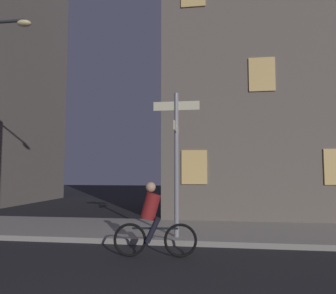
% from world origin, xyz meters
% --- Properties ---
extents(sidewalk_kerb, '(40.00, 3.42, 0.14)m').
position_xyz_m(sidewalk_kerb, '(0.00, 7.35, 0.07)').
color(sidewalk_kerb, gray).
rests_on(sidewalk_kerb, ground_plane).
extents(signpost, '(1.25, 1.11, 3.82)m').
position_xyz_m(signpost, '(0.38, 6.08, 2.35)').
color(signpost, gray).
rests_on(signpost, sidewalk_kerb).
extents(cyclist, '(1.82, 0.36, 1.61)m').
position_xyz_m(cyclist, '(0.03, 4.58, 0.75)').
color(cyclist, black).
rests_on(cyclist, ground_plane).
extents(building_right_block, '(9.55, 8.18, 19.21)m').
position_xyz_m(building_right_block, '(4.28, 12.98, 9.60)').
color(building_right_block, '#6B6056').
rests_on(building_right_block, ground_plane).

